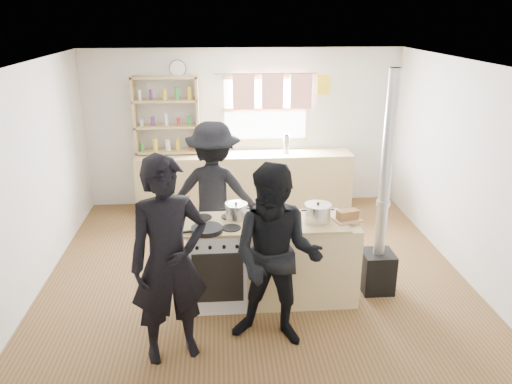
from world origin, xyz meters
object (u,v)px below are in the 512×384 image
cooking_island (272,260)px  stockpot_stove (236,211)px  stockpot_counter (318,213)px  person_far (214,193)px  roast_tray (270,218)px  thermos (286,144)px  flue_heater (380,238)px  skillet_greens (207,229)px  person_near_right (276,258)px  bread_board (347,216)px  person_near_left (169,262)px

cooking_island → stockpot_stove: (-0.38, 0.10, 0.55)m
stockpot_counter → person_far: (-1.10, 1.04, -0.13)m
roast_tray → thermos: bearing=78.8°
cooking_island → stockpot_counter: bearing=-3.4°
cooking_island → stockpot_counter: 0.73m
stockpot_counter → flue_heater: (0.74, 0.11, -0.37)m
thermos → flue_heater: size_ratio=0.12×
cooking_island → skillet_greens: (-0.69, -0.21, 0.49)m
skillet_greens → stockpot_counter: (1.16, 0.19, 0.07)m
roast_tray → person_near_right: size_ratio=0.23×
skillet_greens → bread_board: 1.49m
skillet_greens → person_far: person_far is taller
stockpot_counter → flue_heater: 0.83m
person_far → stockpot_counter: bearing=146.7°
person_far → cooking_island: bearing=131.9°
bread_board → skillet_greens: bearing=-173.6°
person_near_left → stockpot_counter: bearing=12.0°
thermos → person_far: size_ratio=0.16×
person_near_left → thermos: bearing=49.3°
thermos → person_far: 2.10m
thermos → bread_board: bearing=-84.5°
person_near_right → person_far: person_far is taller
flue_heater → person_near_left: 2.44m
stockpot_counter → person_far: 1.51m
stockpot_stove → stockpot_counter: size_ratio=0.85×
cooking_island → stockpot_stove: 0.68m
thermos → stockpot_counter: size_ratio=1.03×
person_near_left → stockpot_stove: bearing=39.5°
thermos → person_near_left: 3.96m
person_far → bread_board: bearing=153.3°
thermos → stockpot_stove: bearing=-108.6°
cooking_island → stockpot_counter: size_ratio=6.97×
cooking_island → person_far: (-0.63, 1.01, 0.43)m
bread_board → person_far: bearing=143.1°
bread_board → person_far: 1.77m
bread_board → flue_heater: (0.42, 0.13, -0.32)m
stockpot_counter → thermos: bearing=89.1°
thermos → person_far: (-1.14, -1.76, -0.15)m
stockpot_counter → person_near_left: 1.71m
thermos → stockpot_counter: (-0.05, -2.80, -0.02)m
flue_heater → person_near_left: size_ratio=1.30×
cooking_island → person_near_left: (-1.01, -0.88, 0.49)m
thermos → person_near_left: (-1.53, -3.65, -0.09)m
cooking_island → thermos: bearing=79.5°
cooking_island → flue_heater: flue_heater is taller
cooking_island → person_far: size_ratio=1.10×
flue_heater → person_far: bearing=153.1°
bread_board → flue_heater: 0.55m
person_near_right → cooking_island: bearing=103.0°
flue_heater → thermos: bearing=104.4°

